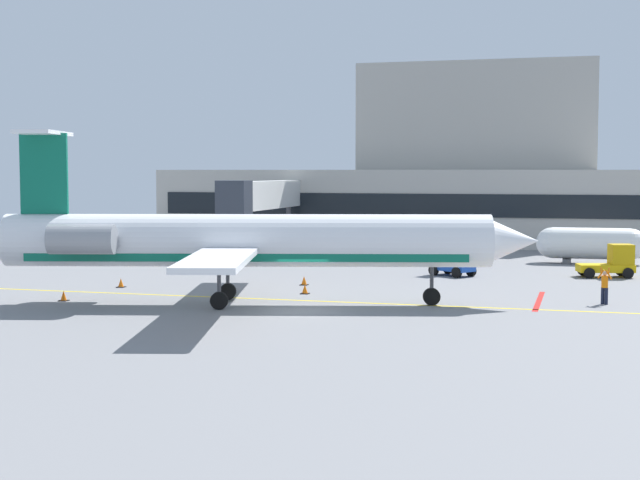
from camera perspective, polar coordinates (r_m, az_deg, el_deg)
ground at (r=47.56m, az=-1.30°, el=-4.31°), size 120.00×120.00×0.11m
terminal_building at (r=91.37m, az=9.84°, el=3.39°), size 63.05×11.63×17.20m
jet_bridge_west at (r=80.59m, az=-3.52°, el=2.65°), size 2.40×16.46×6.20m
regional_jet at (r=49.47m, az=-4.95°, el=-0.06°), size 30.32×22.71×9.02m
baggage_tug at (r=63.78m, az=7.71°, el=-1.27°), size 3.22×2.93×2.14m
pushback_tractor at (r=64.99m, az=17.13°, el=-1.29°), size 3.83×2.55×2.17m
belt_loader at (r=69.71m, az=8.27°, el=-0.85°), size 2.19×3.30×1.95m
fuel_tank at (r=73.90m, az=15.94°, el=-0.21°), size 8.03×2.44×2.70m
marshaller at (r=51.74m, az=16.71°, el=-2.64°), size 0.77×0.47×1.94m
safety_cone_alpha at (r=58.07m, az=-11.86°, el=-2.56°), size 0.47×0.47×0.55m
safety_cone_bravo at (r=57.95m, az=-0.96°, el=-2.48°), size 0.47×0.47×0.55m
safety_cone_charlie at (r=52.79m, az=-15.13°, el=-3.28°), size 0.47×0.47×0.55m
safety_cone_delta at (r=53.86m, az=-0.91°, el=-2.99°), size 0.47×0.47×0.55m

